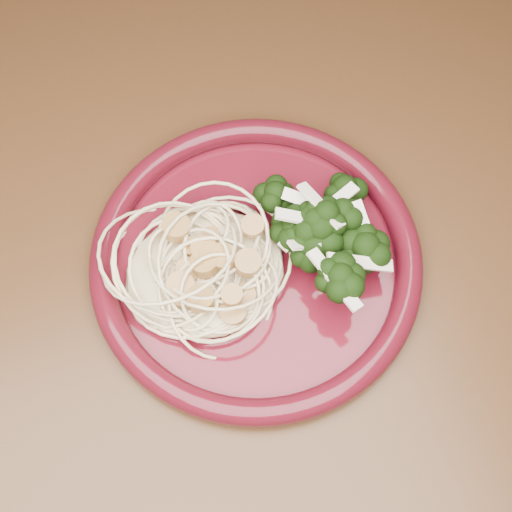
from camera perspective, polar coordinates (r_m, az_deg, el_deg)
name	(u,v)px	position (r m, az deg, el deg)	size (l,w,h in m)	color
dining_table	(295,230)	(0.77, 3.12, 2.09)	(1.20, 0.80, 0.75)	#472814
dinner_plate	(256,260)	(0.64, 0.00, -0.34)	(0.31, 0.31, 0.02)	#4E0C17
spaghetti_pile	(205,268)	(0.62, -4.14, -0.96)	(0.14, 0.12, 0.03)	beige
scallop_cluster	(202,251)	(0.59, -4.36, 0.41)	(0.12, 0.12, 0.04)	#BB8B48
broccoli_pile	(318,235)	(0.63, 5.02, 1.69)	(0.09, 0.14, 0.05)	black
onion_garnish	(321,219)	(0.60, 5.25, 2.97)	(0.06, 0.09, 0.06)	beige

